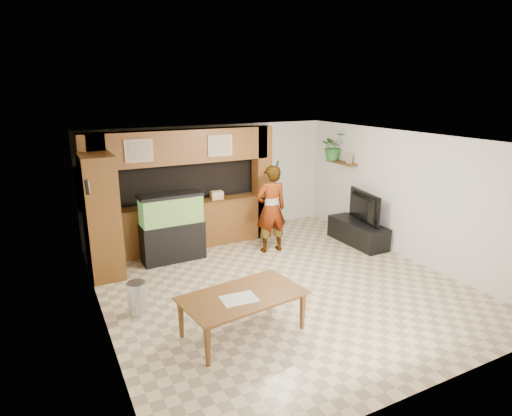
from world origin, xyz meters
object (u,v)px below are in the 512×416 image
pantry_cabinet (101,217)px  person (271,209)px  aquarium (172,228)px  dining_table (244,315)px  television (359,207)px

pantry_cabinet → person: (3.36, -0.36, -0.20)m
pantry_cabinet → person: size_ratio=1.21×
aquarium → dining_table: bearing=-89.7°
aquarium → television: (4.01, -0.96, 0.17)m
television → person: bearing=86.8°
aquarium → television: bearing=-15.0°
aquarium → person: person is taller
dining_table → television: bearing=22.2°
pantry_cabinet → aquarium: size_ratio=1.63×
person → dining_table: bearing=59.2°
television → person: person is taller
television → dining_table: (-3.91, -2.20, -0.55)m
pantry_cabinet → dining_table: bearing=-64.9°
aquarium → person: bearing=-14.4°
aquarium → dining_table: 3.18m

